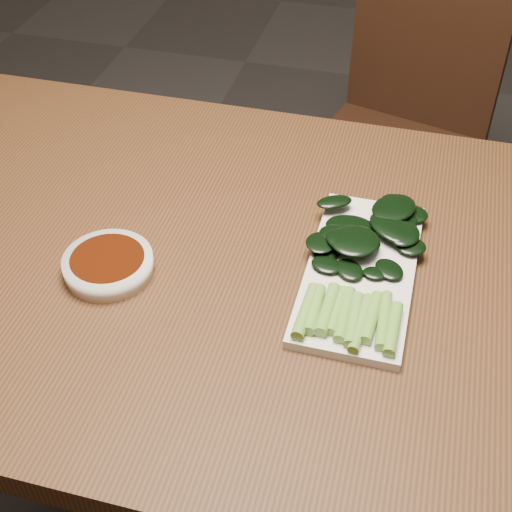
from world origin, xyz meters
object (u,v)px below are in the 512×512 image
Objects in this scene: sauce_bowl at (108,264)px; serving_plate at (360,272)px; table at (244,292)px; chair_far at (403,125)px; gai_lan at (363,257)px.

sauce_bowl is 0.40× the size of serving_plate.
table is 0.89m from chair_far.
serving_plate is at bearing -94.10° from gai_lan.
table is 0.18m from serving_plate.
chair_far is at bearing 69.74° from sauce_bowl.
sauce_bowl is at bearing -155.68° from table.
gai_lan is (0.00, 0.01, 0.02)m from serving_plate.
chair_far is 2.74× the size of gai_lan.
gai_lan is at bearing 15.25° from sauce_bowl.
serving_plate is (-0.01, -0.85, 0.27)m from chair_far.
sauce_bowl reaches higher than serving_plate.
table is at bearing -86.50° from chair_far.
gai_lan is (-0.00, -0.84, 0.29)m from chair_far.
serving_plate is 0.02m from gai_lan.
chair_far reaches higher than table.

